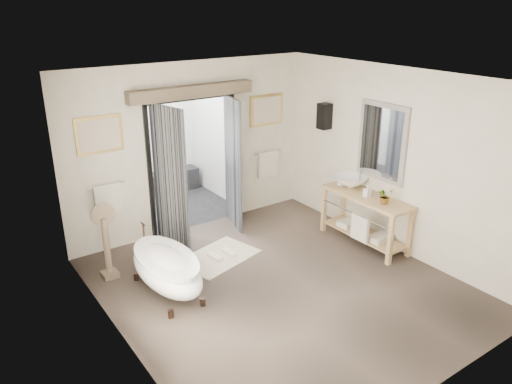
# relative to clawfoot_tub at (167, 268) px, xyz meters

# --- Properties ---
(ground_plane) EXTENTS (5.00, 5.00, 0.00)m
(ground_plane) POSITION_rel_clawfoot_tub_xyz_m (1.37, -0.78, -0.38)
(ground_plane) COLOR brown
(room_shell) EXTENTS (4.52, 5.02, 2.91)m
(room_shell) POSITION_rel_clawfoot_tub_xyz_m (1.33, -0.90, 1.48)
(room_shell) COLOR beige
(room_shell) RESTS_ON ground_plane
(shower_room) EXTENTS (2.22, 2.01, 2.51)m
(shower_room) POSITION_rel_clawfoot_tub_xyz_m (1.37, 3.22, 0.53)
(shower_room) COLOR black
(shower_room) RESTS_ON ground_plane
(back_wall_dressing) EXTENTS (3.82, 0.79, 2.52)m
(back_wall_dressing) POSITION_rel_clawfoot_tub_xyz_m (1.37, 1.54, 1.18)
(back_wall_dressing) COLOR black
(back_wall_dressing) RESTS_ON ground_plane
(clawfoot_tub) EXTENTS (0.71, 1.59, 0.78)m
(clawfoot_tub) POSITION_rel_clawfoot_tub_xyz_m (0.00, 0.00, 0.00)
(clawfoot_tub) COLOR #34221A
(clawfoot_tub) RESTS_ON ground_plane
(vanity) EXTENTS (0.57, 1.60, 0.85)m
(vanity) POSITION_rel_clawfoot_tub_xyz_m (3.32, -0.50, 0.13)
(vanity) COLOR tan
(vanity) RESTS_ON ground_plane
(pedestal_mirror) EXTENTS (0.35, 0.22, 1.18)m
(pedestal_mirror) POSITION_rel_clawfoot_tub_xyz_m (-0.52, 0.87, 0.12)
(pedestal_mirror) COLOR #716247
(pedestal_mirror) RESTS_ON ground_plane
(rug) EXTENTS (1.36, 1.08, 0.01)m
(rug) POSITION_rel_clawfoot_tub_xyz_m (1.09, 0.47, -0.37)
(rug) COLOR beige
(rug) RESTS_ON ground_plane
(slippers) EXTENTS (0.40, 0.30, 0.05)m
(slippers) POSITION_rel_clawfoot_tub_xyz_m (1.14, 0.44, -0.34)
(slippers) COLOR silver
(slippers) RESTS_ON rug
(basin) EXTENTS (0.67, 0.67, 0.19)m
(basin) POSITION_rel_clawfoot_tub_xyz_m (3.40, -0.07, 0.57)
(basin) COLOR white
(basin) RESTS_ON vanity
(plant) EXTENTS (0.28, 0.26, 0.26)m
(plant) POSITION_rel_clawfoot_tub_xyz_m (3.31, -0.89, 0.60)
(plant) COLOR gray
(plant) RESTS_ON vanity
(soap_bottle_a) EXTENTS (0.10, 0.10, 0.21)m
(soap_bottle_a) POSITION_rel_clawfoot_tub_xyz_m (3.30, -0.53, 0.58)
(soap_bottle_a) COLOR gray
(soap_bottle_a) RESTS_ON vanity
(soap_bottle_b) EXTENTS (0.14, 0.14, 0.15)m
(soap_bottle_b) POSITION_rel_clawfoot_tub_xyz_m (3.29, 0.07, 0.55)
(soap_bottle_b) COLOR gray
(soap_bottle_b) RESTS_ON vanity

